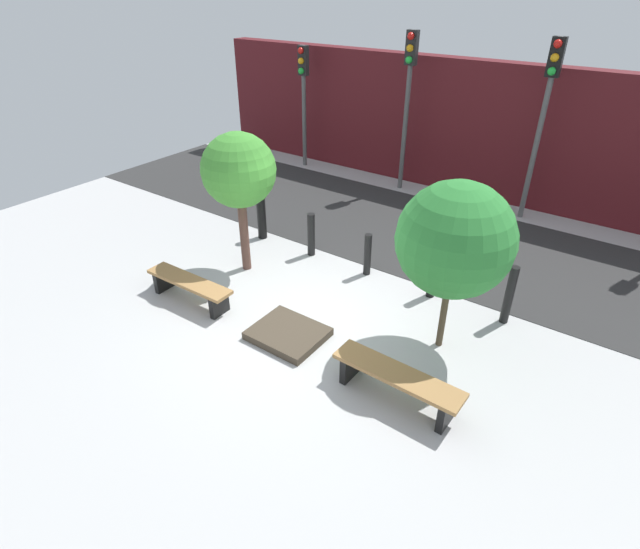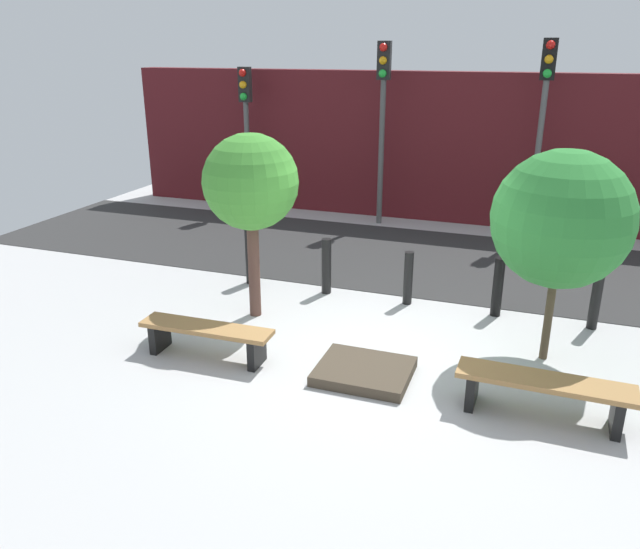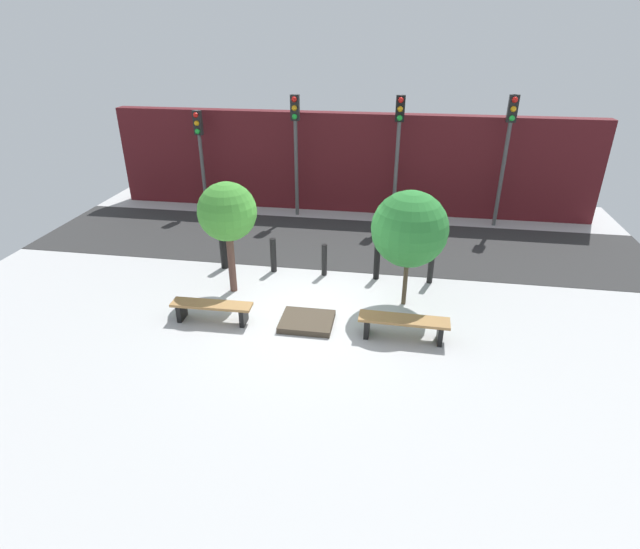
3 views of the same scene
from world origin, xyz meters
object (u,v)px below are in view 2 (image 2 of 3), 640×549
Objects in this scene: bollard_left at (326,266)px; bollard_center at (408,278)px; bench_right at (544,389)px; bollard_right at (498,287)px; bench_left at (207,335)px; bollard_far_right at (597,294)px; bollard_far_left at (251,256)px; traffic_light_mid_east at (544,105)px; planter_bed at (364,371)px; traffic_light_west at (246,113)px; traffic_light_mid_west at (383,102)px; tree_behind_right_bench at (562,220)px; tree_behind_left_bench at (251,183)px.

bollard_left is 1.35m from bollard_center.
bollard_center reaches higher than bench_right.
bollard_right reaches higher than bollard_center.
bench_left is at bearing -142.09° from bollard_right.
bench_left is 1.67× the size of bollard_far_right.
traffic_light_mid_east is at bearing 45.85° from bollard_far_left.
bollard_far_right reaches higher than bench_right.
planter_bed is 8.79m from traffic_light_west.
bench_left reaches higher than planter_bed.
planter_bed is at bearing -42.31° from bollard_far_left.
traffic_light_mid_east is (1.64, 4.47, 2.30)m from bollard_center.
bollard_left is at bearing 143.34° from bench_right.
bench_left is 1.92× the size of bollard_left.
bollard_far_right reaches higher than bench_left.
traffic_light_west is at bearing -179.98° from traffic_light_mid_west.
traffic_light_west reaches higher than bollard_far_right.
bollard_right is at bearing 120.68° from tree_behind_right_bench.
tree_behind_left_bench reaches higher than tree_behind_right_bench.
bench_right is at bearing -90.00° from tree_behind_right_bench.
traffic_light_west is at bearing 125.35° from planter_bed.
bench_right is 2.09m from planter_bed.
bollard_left is (-3.41, 2.66, 0.12)m from bench_right.
planter_bed is 1.33× the size of bollard_center.
bollard_center reaches higher than planter_bed.
bollard_left is at bearing 0.00° from bollard_far_left.
bench_left is 1.95× the size of bollard_right.
bench_right is 1.74× the size of bollard_far_right.
traffic_light_mid_east is (6.55, 0.00, 0.38)m from traffic_light_west.
planter_bed is 1.24× the size of bollard_right.
bollard_center is at bearing 30.23° from tree_behind_left_bench.
bench_left is 3.37m from bollard_center.
bollard_far_left is at bearing 180.00° from bollard_center.
bollard_center is at bearing 180.00° from bollard_right.
bollard_center is at bearing 180.00° from bollard_far_right.
traffic_light_mid_east reaches higher than tree_behind_right_bench.
bollard_right is 7.92m from traffic_light_west.
planter_bed is 1.18× the size of bollard_far_left.
bollard_left reaches higher than planter_bed.
bollard_far_left is at bearing 165.83° from tree_behind_right_bench.
tree_behind_left_bench is (-4.13, 1.46, 1.67)m from bench_right.
planter_bed is 0.29× the size of traffic_light_mid_west.
bollard_right is (3.41, 2.66, 0.13)m from bench_left.
tree_behind_left_bench is 4.13m from tree_behind_right_bench.
tree_behind_left_bench is (-0.00, 1.46, 1.69)m from bench_left.
planter_bed is (-2.06, 0.20, -0.27)m from bench_right.
traffic_light_west reaches higher than bollard_right.
bench_left is 1.85× the size of bollard_far_left.
bollard_far_right is at bearing 14.17° from tree_behind_left_bench.
traffic_light_mid_west is at bearing 118.69° from bench_right.
bollard_far_left is at bearing -63.65° from traffic_light_west.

